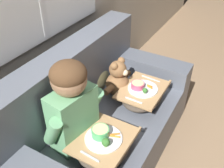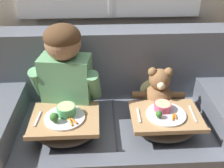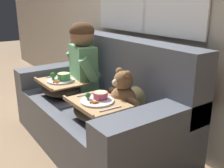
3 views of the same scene
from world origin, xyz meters
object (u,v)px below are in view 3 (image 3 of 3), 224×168
throw_pillow_behind_child (100,72)px  lap_tray_teddy (97,109)px  lap_tray_child (61,87)px  throw_pillow_behind_teddy (142,88)px  child_figure (83,54)px  couch (102,107)px  teddy_bear (123,94)px

throw_pillow_behind_child → lap_tray_teddy: 0.76m
lap_tray_child → lap_tray_teddy: (0.62, 0.00, -0.00)m
throw_pillow_behind_teddy → child_figure: size_ratio=0.51×
couch → lap_tray_teddy: size_ratio=3.88×
couch → child_figure: (-0.31, -0.01, 0.43)m
throw_pillow_behind_child → lap_tray_child: (-0.00, -0.42, -0.08)m
throw_pillow_behind_teddy → lap_tray_child: throw_pillow_behind_teddy is taller
throw_pillow_behind_teddy → lap_tray_teddy: (-0.00, -0.42, -0.08)m
throw_pillow_behind_child → throw_pillow_behind_teddy: (0.62, 0.00, 0.00)m
couch → throw_pillow_behind_child: couch is taller
throw_pillow_behind_teddy → lap_tray_child: size_ratio=0.78×
lap_tray_child → lap_tray_teddy: lap_tray_child is taller
child_figure → lap_tray_child: (0.00, -0.23, -0.28)m
throw_pillow_behind_teddy → child_figure: bearing=-163.1°
teddy_bear → lap_tray_child: 0.67m
throw_pillow_behind_teddy → couch: bearing=-149.5°
lap_tray_teddy → teddy_bear: bearing=89.9°
child_figure → lap_tray_teddy: bearing=-20.6°
throw_pillow_behind_teddy → lap_tray_teddy: throw_pillow_behind_teddy is taller
throw_pillow_behind_child → throw_pillow_behind_teddy: throw_pillow_behind_child is taller
couch → teddy_bear: couch is taller
child_figure → lap_tray_child: size_ratio=1.55×
couch → throw_pillow_behind_teddy: bearing=30.5°
child_figure → lap_tray_teddy: (0.62, -0.23, -0.28)m
child_figure → teddy_bear: (0.62, -0.00, -0.21)m
child_figure → lap_tray_child: 0.36m
couch → teddy_bear: size_ratio=4.60×
child_figure → teddy_bear: size_ratio=1.76×
child_figure → throw_pillow_behind_child: bearing=89.9°
couch → lap_tray_child: (-0.31, -0.24, 0.15)m
couch → throw_pillow_behind_teddy: 0.43m
teddy_bear → couch: bearing=178.4°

